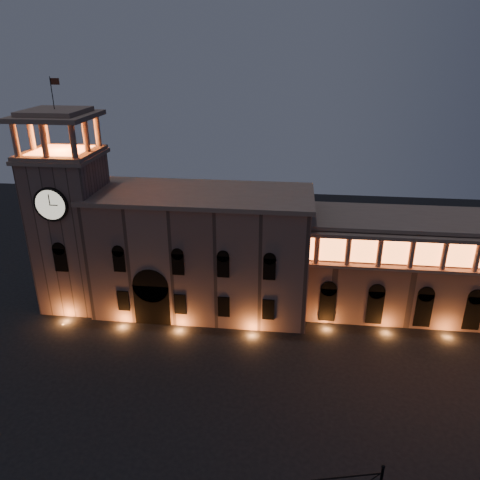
{
  "coord_description": "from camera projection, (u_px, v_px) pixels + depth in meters",
  "views": [
    {
      "loc": [
        10.45,
        -37.87,
        36.35
      ],
      "look_at": [
        4.19,
        16.0,
        13.36
      ],
      "focal_mm": 35.0,
      "sensor_mm": 36.0,
      "label": 1
    }
  ],
  "objects": [
    {
      "name": "clock_tower",
      "position": [
        72.0,
        224.0,
        66.42
      ],
      "size": [
        9.8,
        9.8,
        32.4
      ],
      "color": "#816054",
      "rests_on": "ground"
    },
    {
      "name": "ground",
      "position": [
        184.0,
        411.0,
        49.93
      ],
      "size": [
        160.0,
        160.0,
        0.0
      ],
      "primitive_type": "plane",
      "color": "black",
      "rests_on": "ground"
    },
    {
      "name": "government_building",
      "position": [
        201.0,
        251.0,
        66.79
      ],
      "size": [
        30.8,
        12.8,
        17.6
      ],
      "color": "#816054",
      "rests_on": "ground"
    },
    {
      "name": "colonnade_wing",
      "position": [
        443.0,
        267.0,
        65.55
      ],
      "size": [
        40.6,
        11.5,
        14.5
      ],
      "color": "#7C5B4F",
      "rests_on": "ground"
    }
  ]
}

